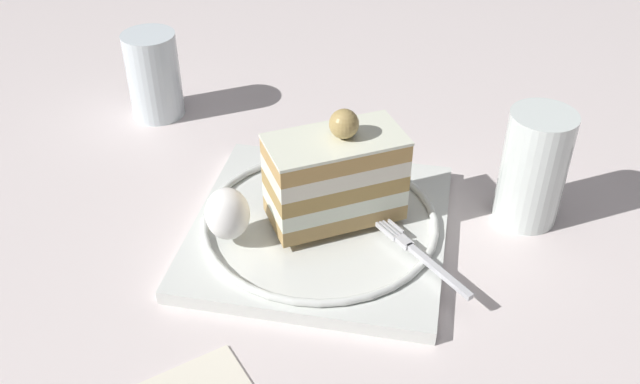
# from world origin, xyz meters

# --- Properties ---
(ground_plane) EXTENTS (2.40, 2.40, 0.00)m
(ground_plane) POSITION_xyz_m (0.00, 0.00, 0.00)
(ground_plane) COLOR silver
(dessert_plate) EXTENTS (0.24, 0.24, 0.02)m
(dessert_plate) POSITION_xyz_m (-0.00, 0.01, 0.01)
(dessert_plate) COLOR white
(dessert_plate) RESTS_ON ground_plane
(cake_slice) EXTENTS (0.12, 0.14, 0.11)m
(cake_slice) POSITION_xyz_m (-0.01, 0.02, 0.07)
(cake_slice) COLOR tan
(cake_slice) RESTS_ON dessert_plate
(whipped_cream_dollop) EXTENTS (0.04, 0.04, 0.05)m
(whipped_cream_dollop) POSITION_xyz_m (0.04, -0.07, 0.05)
(whipped_cream_dollop) COLOR white
(whipped_cream_dollop) RESTS_ON dessert_plate
(fork) EXTENTS (0.09, 0.10, 0.00)m
(fork) POSITION_xyz_m (0.04, 0.11, 0.02)
(fork) COLOR silver
(fork) RESTS_ON dessert_plate
(drink_glass_near) EXTENTS (0.06, 0.06, 0.10)m
(drink_glass_near) POSITION_xyz_m (-0.19, -0.23, 0.05)
(drink_glass_near) COLOR silver
(drink_glass_near) RESTS_ON ground_plane
(drink_glass_far) EXTENTS (0.06, 0.06, 0.12)m
(drink_glass_far) POSITION_xyz_m (-0.07, 0.20, 0.05)
(drink_glass_far) COLOR white
(drink_glass_far) RESTS_ON ground_plane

